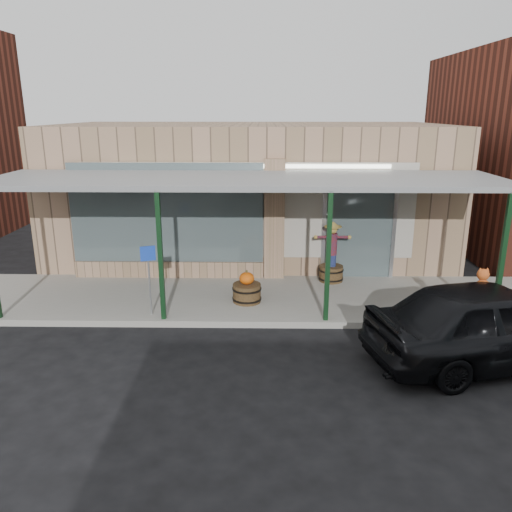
{
  "coord_description": "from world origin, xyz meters",
  "views": [
    {
      "loc": [
        0.42,
        -8.09,
        4.62
      ],
      "look_at": [
        0.25,
        2.6,
        1.48
      ],
      "focal_mm": 35.0,
      "sensor_mm": 36.0,
      "label": 1
    }
  ],
  "objects_px": {
    "handicap_sign": "(149,271)",
    "parked_sedan": "(492,323)",
    "barrel_pumpkin": "(247,291)",
    "barrel_scarecrow": "(332,261)"
  },
  "relations": [
    {
      "from": "handicap_sign",
      "to": "parked_sedan",
      "type": "relative_size",
      "value": 0.32
    },
    {
      "from": "barrel_pumpkin",
      "to": "parked_sedan",
      "type": "height_order",
      "value": "parked_sedan"
    },
    {
      "from": "barrel_pumpkin",
      "to": "parked_sedan",
      "type": "xyz_separation_m",
      "value": [
        4.66,
        -2.67,
        0.37
      ]
    },
    {
      "from": "barrel_pumpkin",
      "to": "parked_sedan",
      "type": "bearing_deg",
      "value": -29.82
    },
    {
      "from": "barrel_scarecrow",
      "to": "parked_sedan",
      "type": "relative_size",
      "value": 0.33
    },
    {
      "from": "barrel_scarecrow",
      "to": "handicap_sign",
      "type": "distance_m",
      "value": 5.01
    },
    {
      "from": "barrel_scarecrow",
      "to": "handicap_sign",
      "type": "relative_size",
      "value": 1.03
    },
    {
      "from": "handicap_sign",
      "to": "parked_sedan",
      "type": "height_order",
      "value": "handicap_sign"
    },
    {
      "from": "handicap_sign",
      "to": "parked_sedan",
      "type": "distance_m",
      "value": 7.07
    },
    {
      "from": "barrel_pumpkin",
      "to": "barrel_scarecrow",
      "type": "bearing_deg",
      "value": 35.23
    }
  ]
}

